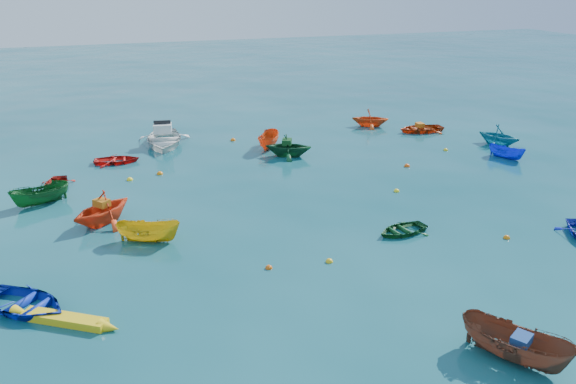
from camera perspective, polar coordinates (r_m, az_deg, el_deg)
name	(u,v)px	position (r m, az deg, el deg)	size (l,w,h in m)	color
ground	(324,239)	(25.14, 3.70, -4.78)	(160.00, 160.00, 0.00)	#0A404C
dinghy_blue_sw	(26,310)	(22.19, -25.10, -10.78)	(2.46, 3.44, 0.71)	#0E29B3
sampan_brown_mid	(512,360)	(19.19, 21.83, -15.59)	(1.29, 3.43, 1.33)	brown
dinghy_orange_w	(103,223)	(28.06, -18.24, -2.99)	(2.75, 3.18, 1.68)	#EE3F16
sampan_yellow_mid	(149,241)	(25.61, -13.91, -4.89)	(1.08, 2.88, 1.11)	gold
dinghy_green_e	(402,233)	(26.18, 11.49, -4.08)	(1.77, 2.47, 0.51)	#11491F
dinghy_cyan_se	(498,145)	(41.49, 20.53, 4.52)	(2.47, 2.87, 1.51)	teal
dinghy_red_nw	(117,163)	(36.69, -16.97, 2.86)	(1.97, 2.75, 0.57)	red
sampan_orange_n	(269,148)	(38.15, -1.95, 4.50)	(1.17, 3.12, 1.21)	#D94714
dinghy_green_n	(288,156)	(36.39, 0.05, 3.67)	(2.52, 2.92, 1.54)	#104725
dinghy_red_ne	(420,132)	(43.33, 13.31, 5.99)	(2.41, 3.37, 0.70)	#BB380F
sampan_blue_far	(506,158)	(38.64, 21.24, 3.25)	(0.90, 2.39, 0.93)	#1029D0
dinghy_red_far	(56,187)	(33.57, -22.49, 0.44)	(1.85, 2.59, 0.54)	#9D140D
dinghy_orange_far	(370,126)	(44.16, 8.31, 6.63)	(2.38, 2.77, 1.46)	#D54614
sampan_green_far	(42,204)	(31.42, -23.72, -1.14)	(1.12, 2.98, 1.15)	#145722
kayak_yellow	(66,323)	(20.92, -21.67, -12.25)	(0.55, 3.75, 0.37)	yellow
motorboat_white	(164,145)	(39.73, -12.48, 4.69)	(3.59, 5.02, 1.64)	white
tarp_blue_a	(521,340)	(18.70, 22.62, -13.70)	(0.65, 0.49, 0.32)	navy
tarp_orange_a	(102,203)	(27.71, -18.40, -1.05)	(0.69, 0.52, 0.34)	#B96413
tarp_green_b	(287,142)	(36.12, -0.11, 5.11)	(0.76, 0.57, 0.37)	#104017
tarp_orange_b	(420,125)	(43.16, 13.25, 6.64)	(0.66, 0.50, 0.32)	#C66514
buoy_or_a	(269,268)	(22.73, -1.96, -7.76)	(0.29, 0.29, 0.29)	#D5530B
buoy_ye_a	(329,262)	(23.25, 4.21, -7.10)	(0.31, 0.31, 0.31)	gold
buoy_or_b	(507,238)	(26.98, 21.32, -4.40)	(0.30, 0.30, 0.30)	orange
buoy_ye_b	(130,180)	(33.36, -15.77, 1.17)	(0.34, 0.34, 0.34)	yellow
buoy_or_c	(160,174)	(33.90, -12.89, 1.77)	(0.36, 0.36, 0.36)	orange
buoy_ye_c	(397,191)	(31.00, 10.97, 0.06)	(0.31, 0.31, 0.31)	yellow
buoy_or_d	(407,167)	(35.16, 11.99, 2.55)	(0.36, 0.36, 0.36)	#EA500C
buoy_ye_d	(96,213)	(29.25, -18.92, -2.07)	(0.33, 0.33, 0.33)	yellow
buoy_or_e	(233,141)	(40.04, -5.61, 5.22)	(0.36, 0.36, 0.36)	orange
buoy_ye_e	(446,150)	(39.04, 15.71, 4.09)	(0.30, 0.30, 0.30)	yellow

